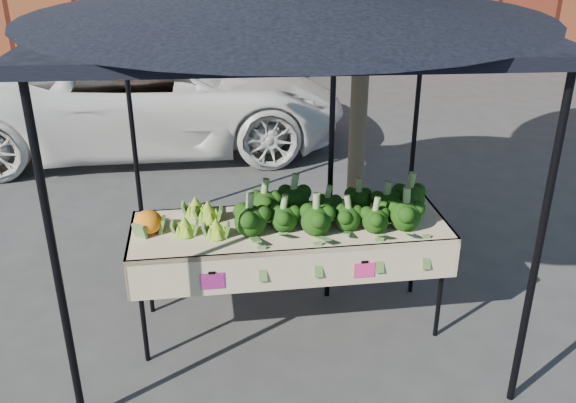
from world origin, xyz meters
The scene contains 7 objects.
ground centered at (0.00, 0.00, 0.00)m, with size 90.00×90.00×0.00m, color #333335.
table centered at (0.23, -0.09, 0.45)m, with size 2.45×0.95×0.90m.
canopy centered at (0.23, 0.38, 1.37)m, with size 3.16×3.16×2.74m, color black, non-canonical shape.
broccoli_heap centered at (0.55, -0.06, 1.04)m, with size 1.49×0.59×0.29m, color #0E330A.
romanesco_cluster centered at (-0.44, -0.05, 1.01)m, with size 0.45×0.59×0.22m, color #84B428.
cauliflower_pair centered at (-0.82, -0.14, 1.00)m, with size 0.22×0.22×0.20m, color orange.
street_tree centered at (0.95, 1.13, 2.28)m, with size 2.32×2.32×4.57m, color #1E4C14, non-canonical shape.
Camera 1 is at (-0.10, -4.34, 3.07)m, focal length 39.38 mm.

